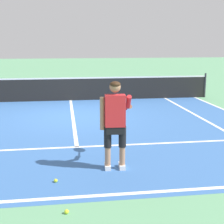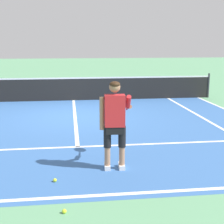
{
  "view_description": "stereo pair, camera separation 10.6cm",
  "coord_description": "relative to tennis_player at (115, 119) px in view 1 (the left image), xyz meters",
  "views": [
    {
      "loc": [
        -0.25,
        -10.84,
        2.42
      ],
      "look_at": [
        0.68,
        -4.46,
        1.05
      ],
      "focal_mm": 53.12,
      "sensor_mm": 36.0,
      "label": 1
    },
    {
      "loc": [
        -0.15,
        -10.85,
        2.42
      ],
      "look_at": [
        0.68,
        -4.46,
        1.05
      ],
      "focal_mm": 53.12,
      "sensor_mm": 36.0,
      "label": 2
    }
  ],
  "objects": [
    {
      "name": "court_inner_surface",
      "position": [
        -0.69,
        3.37,
        -0.99
      ],
      "size": [
        10.98,
        9.37,
        0.0
      ],
      "primitive_type": "cube",
      "color": "#3866A8",
      "rests_on": "ground"
    },
    {
      "name": "line_baseline",
      "position": [
        -0.69,
        -1.11,
        -0.99
      ],
      "size": [
        10.98,
        0.1,
        0.01
      ],
      "primitive_type": "cube",
      "color": "white",
      "rests_on": "ground"
    },
    {
      "name": "tennis_player",
      "position": [
        0.0,
        0.0,
        0.0
      ],
      "size": [
        0.68,
        1.1,
        1.71
      ],
      "color": "white",
      "rests_on": "ground"
    },
    {
      "name": "tennis_net",
      "position": [
        -0.69,
        7.86,
        -0.49
      ],
      "size": [
        11.96,
        0.08,
        1.07
      ],
      "color": "#333338",
      "rests_on": "ground"
    },
    {
      "name": "tennis_ball_near_feet",
      "position": [
        -0.96,
        -1.61,
        -0.96
      ],
      "size": [
        0.07,
        0.07,
        0.07
      ],
      "primitive_type": "sphere",
      "color": "#CCE02D",
      "rests_on": "ground"
    },
    {
      "name": "line_centre_service",
      "position": [
        -0.69,
        4.66,
        -0.99
      ],
      "size": [
        0.1,
        6.4,
        0.01
      ],
      "primitive_type": "cube",
      "color": "white",
      "rests_on": "ground"
    },
    {
      "name": "line_service",
      "position": [
        -0.69,
        1.46,
        -0.99
      ],
      "size": [
        8.23,
        0.1,
        0.01
      ],
      "primitive_type": "cube",
      "color": "white",
      "rests_on": "ground"
    },
    {
      "name": "tennis_ball_by_baseline",
      "position": [
        -1.13,
        -0.49,
        -0.96
      ],
      "size": [
        0.07,
        0.07,
        0.07
      ],
      "primitive_type": "sphere",
      "color": "#CCE02D",
      "rests_on": "ground"
    },
    {
      "name": "ground_plane",
      "position": [
        -0.69,
        4.83,
        -0.99
      ],
      "size": [
        80.0,
        80.0,
        0.0
      ],
      "primitive_type": "plane",
      "color": "#609E70"
    },
    {
      "name": "line_singles_right",
      "position": [
        3.43,
        3.37,
        -0.99
      ],
      "size": [
        0.1,
        8.97,
        0.01
      ],
      "primitive_type": "cube",
      "color": "white",
      "rests_on": "ground"
    }
  ]
}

